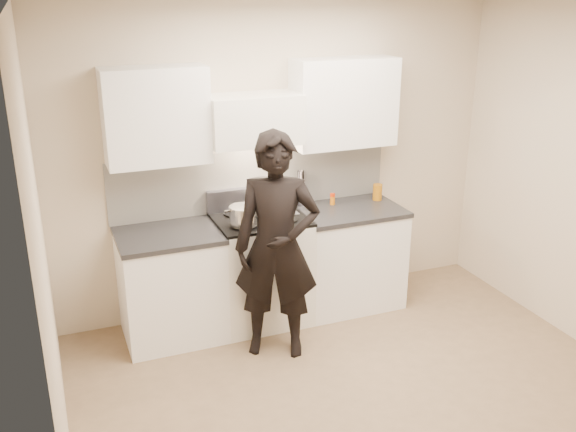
{
  "coord_description": "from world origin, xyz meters",
  "views": [
    {
      "loc": [
        -1.94,
        -3.34,
        2.79
      ],
      "look_at": [
        -0.2,
        1.05,
        1.07
      ],
      "focal_mm": 40.0,
      "sensor_mm": 36.0,
      "label": 1
    }
  ],
  "objects": [
    {
      "name": "ground_plane",
      "position": [
        0.0,
        0.0,
        0.0
      ],
      "size": [
        4.0,
        4.0,
        0.0
      ],
      "primitive_type": "plane",
      "color": "#886E50"
    },
    {
      "name": "room_shell",
      "position": [
        -0.06,
        0.37,
        1.6
      ],
      "size": [
        4.04,
        3.54,
        2.7
      ],
      "color": "beige",
      "rests_on": "ground"
    },
    {
      "name": "stove",
      "position": [
        -0.3,
        1.42,
        0.47
      ],
      "size": [
        0.76,
        0.65,
        0.96
      ],
      "color": "white",
      "rests_on": "ground"
    },
    {
      "name": "counter_right",
      "position": [
        0.53,
        1.43,
        0.46
      ],
      "size": [
        0.92,
        0.67,
        0.92
      ],
      "color": "white",
      "rests_on": "ground"
    },
    {
      "name": "counter_left",
      "position": [
        -1.08,
        1.43,
        0.46
      ],
      "size": [
        0.82,
        0.67,
        0.92
      ],
      "color": "white",
      "rests_on": "ground"
    },
    {
      "name": "wok",
      "position": [
        -0.19,
        1.52,
        1.06
      ],
      "size": [
        0.36,
        0.45,
        0.29
      ],
      "color": "#BABABA",
      "rests_on": "stove"
    },
    {
      "name": "stock_pot",
      "position": [
        -0.49,
        1.28,
        1.04
      ],
      "size": [
        0.33,
        0.25,
        0.15
      ],
      "color": "#BABABA",
      "rests_on": "stove"
    },
    {
      "name": "utensil_crock",
      "position": [
        0.17,
        1.67,
        1.02
      ],
      "size": [
        0.12,
        0.12,
        0.31
      ],
      "color": "#9494A8",
      "rests_on": "counter_right"
    },
    {
      "name": "spice_jar",
      "position": [
        0.44,
        1.57,
        0.97
      ],
      "size": [
        0.05,
        0.05,
        0.1
      ],
      "color": "#CA6A0B",
      "rests_on": "counter_right"
    },
    {
      "name": "oil_glass",
      "position": [
        0.88,
        1.54,
        0.99
      ],
      "size": [
        0.08,
        0.08,
        0.15
      ],
      "color": "#AC660E",
      "rests_on": "counter_right"
    },
    {
      "name": "person",
      "position": [
        -0.35,
        0.89,
        0.89
      ],
      "size": [
        0.77,
        0.67,
        1.79
      ],
      "primitive_type": "imported",
      "rotation": [
        0.0,
        0.0,
        -0.44
      ],
      "color": "black",
      "rests_on": "ground"
    }
  ]
}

